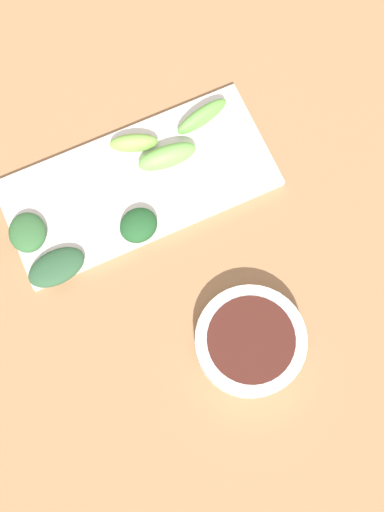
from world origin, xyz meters
TOP-DOWN VIEW (x-y plane):
  - tabletop at (0.00, 0.00)m, footprint 2.10×2.10m
  - sauce_bowl at (-0.17, -0.01)m, footprint 0.14×0.14m
  - serving_plate at (0.08, 0.03)m, footprint 0.16×0.36m
  - broccoli_leafy_0 at (0.01, 0.17)m, footprint 0.05×0.08m
  - broccoli_leafy_1 at (0.07, 0.19)m, footprint 0.06×0.06m
  - broccoli_stalk_2 at (0.09, -0.02)m, footprint 0.03×0.08m
  - broccoli_leafy_3 at (0.02, 0.05)m, footprint 0.06×0.06m
  - broccoli_stalk_4 at (0.13, -0.08)m, footprint 0.04×0.08m
  - broccoli_stalk_5 at (0.13, 0.01)m, footprint 0.04×0.07m

SIDE VIEW (x-z plane):
  - tabletop at x=0.00m, z-range 0.00..0.02m
  - serving_plate at x=0.08m, z-range 0.02..0.03m
  - sauce_bowl at x=-0.17m, z-range 0.02..0.06m
  - broccoli_leafy_0 at x=0.01m, z-range 0.03..0.05m
  - broccoli_leafy_1 at x=0.07m, z-range 0.03..0.05m
  - broccoli_leafy_3 at x=0.02m, z-range 0.03..0.06m
  - broccoli_stalk_5 at x=0.13m, z-range 0.03..0.06m
  - broccoli_stalk_4 at x=0.13m, z-range 0.03..0.06m
  - broccoli_stalk_2 at x=0.09m, z-range 0.03..0.06m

